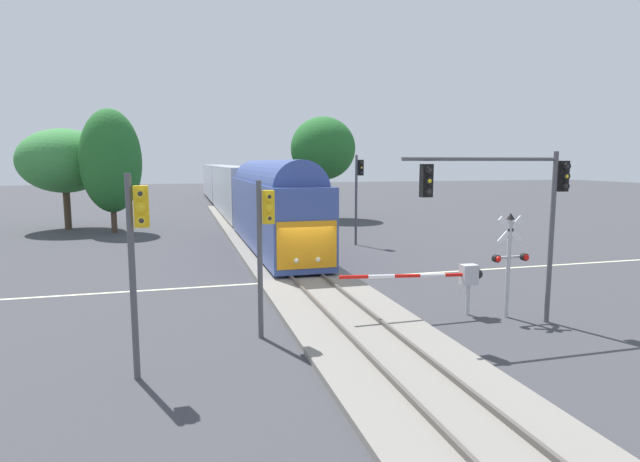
{
  "coord_description": "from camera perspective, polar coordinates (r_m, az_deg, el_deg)",
  "views": [
    {
      "loc": [
        -5.44,
        -22.3,
        5.37
      ],
      "look_at": [
        1.18,
        1.86,
        2.0
      ],
      "focal_mm": 28.93,
      "sensor_mm": 36.0,
      "label": 1
    }
  ],
  "objects": [
    {
      "name": "ground_plane",
      "position": [
        23.57,
        -1.59,
        -5.51
      ],
      "size": [
        220.0,
        220.0,
        0.0
      ],
      "primitive_type": "plane",
      "color": "#3D3D42"
    },
    {
      "name": "road_centre_stripe",
      "position": [
        23.57,
        -1.59,
        -5.5
      ],
      "size": [
        44.0,
        0.2,
        0.01
      ],
      "color": "beige",
      "rests_on": "ground"
    },
    {
      "name": "railway_track",
      "position": [
        23.55,
        -1.59,
        -5.28
      ],
      "size": [
        4.4,
        80.0,
        0.32
      ],
      "color": "gray",
      "rests_on": "ground"
    },
    {
      "name": "commuter_train",
      "position": [
        53.1,
        -9.46,
        4.7
      ],
      "size": [
        3.04,
        65.49,
        5.16
      ],
      "color": "#384C93",
      "rests_on": "railway_track"
    },
    {
      "name": "crossing_gate_near",
      "position": [
        18.59,
        14.73,
        -4.9
      ],
      "size": [
        5.31,
        0.4,
        1.8
      ],
      "color": "#B7B7BC",
      "rests_on": "ground"
    },
    {
      "name": "crossing_signal_mast",
      "position": [
        18.8,
        20.23,
        -2.42
      ],
      "size": [
        1.36,
        0.44,
        3.65
      ],
      "color": "#B2B2B7",
      "rests_on": "ground"
    },
    {
      "name": "traffic_signal_near_left",
      "position": [
        13.18,
        -19.6,
        -1.27
      ],
      "size": [
        0.53,
        0.38,
        5.11
      ],
      "color": "#4C4C51",
      "rests_on": "ground"
    },
    {
      "name": "traffic_signal_far_side",
      "position": [
        33.3,
        4.26,
        5.08
      ],
      "size": [
        0.53,
        0.38,
        5.8
      ],
      "color": "#4C4C51",
      "rests_on": "ground"
    },
    {
      "name": "traffic_signal_median",
      "position": [
        15.53,
        -6.18,
        -0.26
      ],
      "size": [
        0.53,
        0.38,
        4.83
      ],
      "color": "#4C4C51",
      "rests_on": "ground"
    },
    {
      "name": "traffic_signal_near_right",
      "position": [
        17.52,
        20.49,
        3.83
      ],
      "size": [
        5.86,
        0.38,
        5.7
      ],
      "color": "#4C4C51",
      "rests_on": "ground"
    },
    {
      "name": "elm_centre_background",
      "position": [
        48.95,
        0.33,
        9.1
      ],
      "size": [
        6.08,
        6.08,
        9.56
      ],
      "color": "#4C3828",
      "rests_on": "ground"
    },
    {
      "name": "oak_behind_train",
      "position": [
        42.08,
        -22.12,
        7.18
      ],
      "size": [
        4.46,
        4.46,
        9.32
      ],
      "color": "#4C3828",
      "rests_on": "ground"
    },
    {
      "name": "pine_left_background",
      "position": [
        45.71,
        -26.44,
        6.94
      ],
      "size": [
        6.94,
        6.94,
        7.96
      ],
      "color": "#4C3828",
      "rests_on": "ground"
    }
  ]
}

